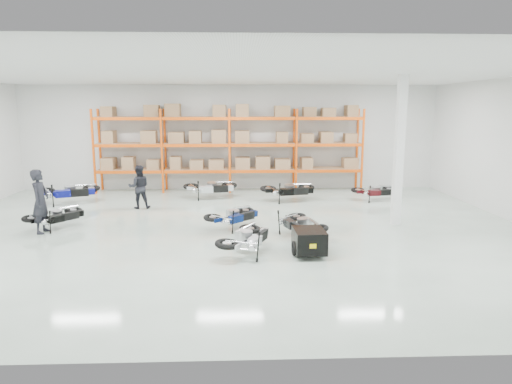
{
  "coord_description": "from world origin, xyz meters",
  "views": [
    {
      "loc": [
        0.4,
        -12.99,
        3.59
      ],
      "look_at": [
        0.89,
        0.25,
        1.1
      ],
      "focal_mm": 32.0,
      "sensor_mm": 36.0,
      "label": 1
    }
  ],
  "objects_px": {
    "moto_back_c": "(289,187)",
    "person_back": "(139,187)",
    "moto_back_d": "(376,188)",
    "moto_black_far_left": "(56,213)",
    "moto_silver_left": "(247,233)",
    "moto_touring_right": "(300,220)",
    "moto_back_b": "(211,184)",
    "person_left": "(41,201)",
    "trailer": "(309,241)",
    "moto_back_a": "(69,188)",
    "moto_blue_centre": "(234,212)"
  },
  "relations": [
    {
      "from": "moto_back_c",
      "to": "person_back",
      "type": "bearing_deg",
      "value": 90.85
    },
    {
      "from": "moto_back_d",
      "to": "person_back",
      "type": "height_order",
      "value": "person_back"
    },
    {
      "from": "moto_black_far_left",
      "to": "moto_back_d",
      "type": "distance_m",
      "value": 11.35
    },
    {
      "from": "moto_silver_left",
      "to": "moto_touring_right",
      "type": "distance_m",
      "value": 2.05
    },
    {
      "from": "moto_black_far_left",
      "to": "moto_back_b",
      "type": "height_order",
      "value": "moto_back_b"
    },
    {
      "from": "person_left",
      "to": "moto_back_c",
      "type": "bearing_deg",
      "value": -58.65
    },
    {
      "from": "trailer",
      "to": "moto_back_b",
      "type": "xyz_separation_m",
      "value": [
        -2.82,
        7.22,
        0.18
      ]
    },
    {
      "from": "moto_back_a",
      "to": "person_left",
      "type": "height_order",
      "value": "person_left"
    },
    {
      "from": "moto_blue_centre",
      "to": "moto_silver_left",
      "type": "xyz_separation_m",
      "value": [
        0.35,
        -2.44,
        0.04
      ]
    },
    {
      "from": "moto_silver_left",
      "to": "person_back",
      "type": "bearing_deg",
      "value": -31.28
    },
    {
      "from": "moto_back_a",
      "to": "moto_back_b",
      "type": "xyz_separation_m",
      "value": [
        5.26,
        0.78,
        -0.03
      ]
    },
    {
      "from": "moto_back_b",
      "to": "moto_back_d",
      "type": "xyz_separation_m",
      "value": [
        6.4,
        -0.69,
        -0.08
      ]
    },
    {
      "from": "person_back",
      "to": "moto_back_c",
      "type": "bearing_deg",
      "value": 180.0
    },
    {
      "from": "moto_blue_centre",
      "to": "moto_touring_right",
      "type": "distance_m",
      "value": 2.12
    },
    {
      "from": "moto_silver_left",
      "to": "moto_back_d",
      "type": "height_order",
      "value": "moto_silver_left"
    },
    {
      "from": "moto_touring_right",
      "to": "moto_back_c",
      "type": "distance_m",
      "value": 4.97
    },
    {
      "from": "moto_touring_right",
      "to": "moto_silver_left",
      "type": "bearing_deg",
      "value": -154.71
    },
    {
      "from": "person_left",
      "to": "person_back",
      "type": "xyz_separation_m",
      "value": [
        2.11,
        3.16,
        -0.15
      ]
    },
    {
      "from": "person_left",
      "to": "person_back",
      "type": "relative_size",
      "value": 1.19
    },
    {
      "from": "moto_blue_centre",
      "to": "moto_back_b",
      "type": "relative_size",
      "value": 0.87
    },
    {
      "from": "moto_black_far_left",
      "to": "person_left",
      "type": "bearing_deg",
      "value": 103.75
    },
    {
      "from": "trailer",
      "to": "moto_back_c",
      "type": "height_order",
      "value": "moto_back_c"
    },
    {
      "from": "moto_back_a",
      "to": "person_back",
      "type": "distance_m",
      "value": 2.97
    },
    {
      "from": "moto_blue_centre",
      "to": "person_left",
      "type": "distance_m",
      "value": 5.54
    },
    {
      "from": "moto_blue_centre",
      "to": "person_left",
      "type": "height_order",
      "value": "person_left"
    },
    {
      "from": "person_left",
      "to": "trailer",
      "type": "bearing_deg",
      "value": -105.37
    },
    {
      "from": "moto_silver_left",
      "to": "moto_back_a",
      "type": "relative_size",
      "value": 0.89
    },
    {
      "from": "moto_silver_left",
      "to": "moto_blue_centre",
      "type": "bearing_deg",
      "value": -58.4
    },
    {
      "from": "moto_back_d",
      "to": "person_left",
      "type": "xyz_separation_m",
      "value": [
        -10.95,
        -4.17,
        0.45
      ]
    },
    {
      "from": "moto_black_far_left",
      "to": "moto_back_c",
      "type": "xyz_separation_m",
      "value": [
        7.37,
        3.74,
        0.09
      ]
    },
    {
      "from": "moto_back_c",
      "to": "person_back",
      "type": "relative_size",
      "value": 1.2
    },
    {
      "from": "moto_silver_left",
      "to": "person_left",
      "type": "height_order",
      "value": "person_left"
    },
    {
      "from": "moto_silver_left",
      "to": "moto_back_c",
      "type": "bearing_deg",
      "value": -81.7
    },
    {
      "from": "trailer",
      "to": "moto_back_b",
      "type": "distance_m",
      "value": 7.75
    },
    {
      "from": "moto_touring_right",
      "to": "moto_back_b",
      "type": "relative_size",
      "value": 0.89
    },
    {
      "from": "moto_black_far_left",
      "to": "trailer",
      "type": "relative_size",
      "value": 1.02
    },
    {
      "from": "moto_blue_centre",
      "to": "moto_back_d",
      "type": "relative_size",
      "value": 1.02
    },
    {
      "from": "moto_back_a",
      "to": "person_back",
      "type": "height_order",
      "value": "person_back"
    },
    {
      "from": "trailer",
      "to": "moto_back_c",
      "type": "xyz_separation_m",
      "value": [
        0.23,
        6.56,
        0.19
      ]
    },
    {
      "from": "moto_back_d",
      "to": "moto_silver_left",
      "type": "bearing_deg",
      "value": 133.14
    },
    {
      "from": "moto_silver_left",
      "to": "moto_back_c",
      "type": "xyz_separation_m",
      "value": [
        1.73,
        6.37,
        0.04
      ]
    },
    {
      "from": "moto_back_c",
      "to": "person_back",
      "type": "height_order",
      "value": "person_back"
    },
    {
      "from": "moto_blue_centre",
      "to": "trailer",
      "type": "xyz_separation_m",
      "value": [
        1.85,
        -2.63,
        -0.11
      ]
    },
    {
      "from": "moto_silver_left",
      "to": "moto_touring_right",
      "type": "xyz_separation_m",
      "value": [
        1.5,
        1.4,
        -0.02
      ]
    },
    {
      "from": "moto_blue_centre",
      "to": "moto_black_far_left",
      "type": "bearing_deg",
      "value": 45.18
    },
    {
      "from": "moto_back_b",
      "to": "moto_back_c",
      "type": "height_order",
      "value": "moto_back_c"
    },
    {
      "from": "moto_back_a",
      "to": "moto_touring_right",
      "type": "bearing_deg",
      "value": -139.78
    },
    {
      "from": "person_back",
      "to": "moto_blue_centre",
      "type": "bearing_deg",
      "value": 128.96
    },
    {
      "from": "moto_back_b",
      "to": "person_left",
      "type": "relative_size",
      "value": 1.0
    },
    {
      "from": "moto_silver_left",
      "to": "moto_back_d",
      "type": "xyz_separation_m",
      "value": [
        5.09,
        6.33,
        -0.05
      ]
    }
  ]
}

